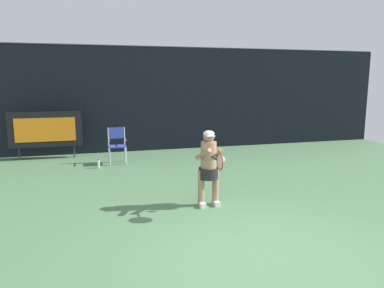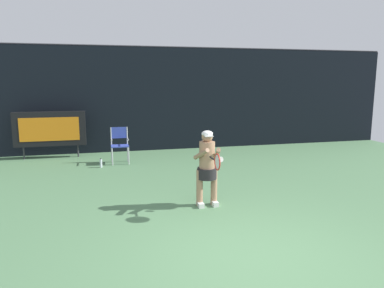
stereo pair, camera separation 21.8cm
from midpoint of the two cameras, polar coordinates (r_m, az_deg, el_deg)
The scene contains 7 objects.
ground at distance 5.38m, azimuth 9.95°, elevation -17.98°, with size 18.00×22.00×0.03m.
backdrop_screen at distance 13.14m, azimuth -6.42°, elevation 6.90°, with size 18.00×0.12×3.66m.
scoreboard at distance 12.52m, azimuth -22.26°, elevation 2.10°, with size 2.20×0.21×1.50m.
umpire_chair at distance 11.26m, azimuth -12.14°, elevation 0.13°, with size 0.52×0.44×1.08m.
water_bottle at distance 10.87m, azimuth -14.90°, elevation -3.00°, with size 0.07×0.07×0.27m.
tennis_player at distance 7.27m, azimuth 1.76°, elevation -3.23°, with size 0.54×0.62×1.52m.
tennis_racket at distance 6.62m, azimuth 3.35°, elevation -2.73°, with size 0.03×0.60×0.31m.
Camera 1 is at (-2.22, -4.42, 2.50)m, focal length 34.31 mm.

